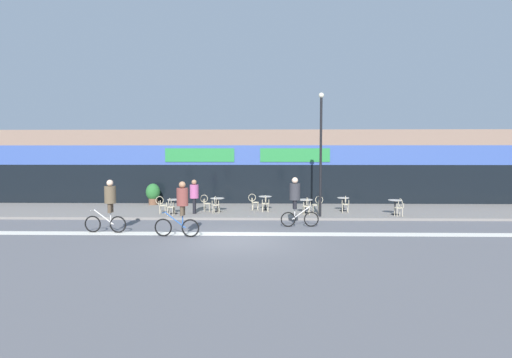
{
  "coord_description": "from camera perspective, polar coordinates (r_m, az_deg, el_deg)",
  "views": [
    {
      "loc": [
        1.04,
        -14.59,
        3.25
      ],
      "look_at": [
        0.64,
        5.15,
        1.96
      ],
      "focal_mm": 28.0,
      "sensor_mm": 36.0,
      "label": 1
    }
  ],
  "objects": [
    {
      "name": "cafe_chair_1_side",
      "position": [
        21.52,
        -7.19,
        -3.26
      ],
      "size": [
        0.58,
        0.42,
        0.9
      ],
      "rotation": [
        0.0,
        0.0,
        -0.05
      ],
      "color": "beige",
      "rests_on": "sidewalk_slab"
    },
    {
      "name": "cyclist_0",
      "position": [
        17.28,
        -20.26,
        -3.08
      ],
      "size": [
        1.76,
        0.53,
        2.17
      ],
      "rotation": [
        0.0,
        0.0,
        3.08
      ],
      "color": "black",
      "rests_on": "ground"
    },
    {
      "name": "bistro_table_1",
      "position": [
        21.44,
        -5.54,
        -3.27
      ],
      "size": [
        0.74,
        0.74,
        0.73
      ],
      "color": "black",
      "rests_on": "sidewalk_slab"
    },
    {
      "name": "ground_plane",
      "position": [
        14.99,
        -2.88,
        -8.79
      ],
      "size": [
        120.0,
        120.0,
        0.0
      ],
      "primitive_type": "plane",
      "color": "#5B5B60"
    },
    {
      "name": "cyclist_1",
      "position": [
        17.6,
        5.71,
        -2.61
      ],
      "size": [
        1.69,
        0.52,
        2.19
      ],
      "rotation": [
        0.0,
        0.0,
        0.05
      ],
      "color": "black",
      "rests_on": "ground"
    },
    {
      "name": "bistro_table_5",
      "position": [
        21.46,
        19.24,
        -3.42
      ],
      "size": [
        0.69,
        0.69,
        0.75
      ],
      "color": "black",
      "rests_on": "sidewalk_slab"
    },
    {
      "name": "cafe_chair_0_near",
      "position": [
        20.4,
        -12.11,
        -3.7
      ],
      "size": [
        0.44,
        0.59,
        0.9
      ],
      "rotation": [
        0.0,
        0.0,
        1.47
      ],
      "color": "beige",
      "rests_on": "sidewalk_slab"
    },
    {
      "name": "storefront_facade",
      "position": [
        26.59,
        -1.08,
        1.77
      ],
      "size": [
        40.0,
        4.06,
        4.69
      ],
      "color": "#7F6656",
      "rests_on": "ground"
    },
    {
      "name": "bike_lane_stripe",
      "position": [
        16.19,
        -2.57,
        -7.83
      ],
      "size": [
        36.0,
        0.7,
        0.01
      ],
      "primitive_type": "cube",
      "color": "silver",
      "rests_on": "ground"
    },
    {
      "name": "cafe_chair_5_near",
      "position": [
        20.88,
        19.8,
        -3.67
      ],
      "size": [
        0.45,
        0.6,
        0.9
      ],
      "rotation": [
        0.0,
        0.0,
        1.71
      ],
      "color": "beige",
      "rests_on": "sidewalk_slab"
    },
    {
      "name": "bistro_table_3",
      "position": [
        20.97,
        7.05,
        -3.45
      ],
      "size": [
        0.77,
        0.77,
        0.71
      ],
      "color": "black",
      "rests_on": "sidewalk_slab"
    },
    {
      "name": "cafe_chair_3_near",
      "position": [
        20.36,
        7.25,
        -3.67
      ],
      "size": [
        0.44,
        0.59,
        0.9
      ],
      "rotation": [
        0.0,
        0.0,
        1.68
      ],
      "color": "beige",
      "rests_on": "sidewalk_slab"
    },
    {
      "name": "lamp_post",
      "position": [
        19.78,
        9.24,
        4.58
      ],
      "size": [
        0.26,
        0.26,
        6.05
      ],
      "color": "black",
      "rests_on": "sidewalk_slab"
    },
    {
      "name": "cafe_chair_2_near",
      "position": [
        21.21,
        1.35,
        -3.34
      ],
      "size": [
        0.44,
        0.59,
        0.9
      ],
      "rotation": [
        0.0,
        0.0,
        1.67
      ],
      "color": "beige",
      "rests_on": "sidewalk_slab"
    },
    {
      "name": "cafe_chair_2_side",
      "position": [
        21.83,
        -0.32,
        -3.14
      ],
      "size": [
        0.6,
        0.45,
        0.9
      ],
      "rotation": [
        0.0,
        0.0,
        0.15
      ],
      "color": "beige",
      "rests_on": "sidewalk_slab"
    },
    {
      "name": "cyclist_2",
      "position": [
        15.69,
        -10.68,
        -3.66
      ],
      "size": [
        1.79,
        0.55,
        2.16
      ],
      "rotation": [
        0.0,
        0.0,
        3.04
      ],
      "color": "black",
      "rests_on": "ground"
    },
    {
      "name": "cafe_chair_1_near",
      "position": [
        20.82,
        -5.76,
        -3.49
      ],
      "size": [
        0.45,
        0.6,
        0.9
      ],
      "rotation": [
        0.0,
        0.0,
        1.44
      ],
      "color": "beige",
      "rests_on": "sidewalk_slab"
    },
    {
      "name": "cafe_chair_0_side",
      "position": [
        21.15,
        -13.36,
        -3.46
      ],
      "size": [
        0.58,
        0.42,
        0.9
      ],
      "rotation": [
        0.0,
        0.0,
        0.04
      ],
      "color": "beige",
      "rests_on": "sidewalk_slab"
    },
    {
      "name": "cafe_chair_4_near",
      "position": [
        21.47,
        12.64,
        -3.34
      ],
      "size": [
        0.45,
        0.6,
        0.9
      ],
      "rotation": [
        0.0,
        0.0,
        1.45
      ],
      "color": "beige",
      "rests_on": "sidewalk_slab"
    },
    {
      "name": "pedestrian_near_end",
      "position": [
        20.83,
        -8.82,
        -2.05
      ],
      "size": [
        0.49,
        0.49,
        1.76
      ],
      "rotation": [
        0.0,
        0.0,
        3.22
      ],
      "color": "black",
      "rests_on": "sidewalk_slab"
    },
    {
      "name": "bistro_table_4",
      "position": [
        22.08,
        12.34,
        -3.16
      ],
      "size": [
        0.64,
        0.64,
        0.72
      ],
      "color": "black",
      "rests_on": "sidewalk_slab"
    },
    {
      "name": "sidewalk_slab",
      "position": [
        22.1,
        -1.55,
        -4.56
      ],
      "size": [
        40.0,
        5.5,
        0.12
      ],
      "primitive_type": "cube",
      "color": "slate",
      "rests_on": "ground"
    },
    {
      "name": "bistro_table_2",
      "position": [
        21.83,
        1.33,
        -3.04
      ],
      "size": [
        0.72,
        0.72,
        0.77
      ],
      "color": "black",
      "rests_on": "sidewalk_slab"
    },
    {
      "name": "bistro_table_0",
      "position": [
        21.01,
        -11.7,
        -3.46
      ],
      "size": [
        0.64,
        0.64,
        0.75
      ],
      "color": "black",
      "rests_on": "sidewalk_slab"
    },
    {
      "name": "planter_pot",
      "position": [
        24.96,
        -14.5,
        -1.98
      ],
      "size": [
        0.85,
        0.85,
        1.28
      ],
      "color": "brown",
      "rests_on": "sidewalk_slab"
    },
    {
      "name": "cafe_chair_3_side",
      "position": [
        21.04,
        8.75,
        -3.44
      ],
      "size": [
        0.59,
        0.43,
        0.9
      ],
      "rotation": [
        0.0,
        0.0,
        3.05
      ],
      "color": "beige",
      "rests_on": "sidewalk_slab"
    }
  ]
}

